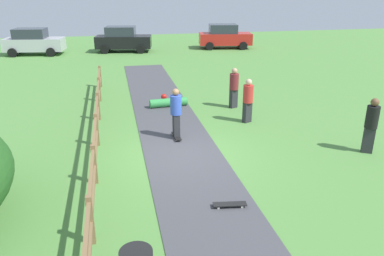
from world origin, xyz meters
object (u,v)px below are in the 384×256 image
at_px(skater_fallen, 168,102).
at_px(parked_car_silver, 33,42).
at_px(skateboard_loose, 230,204).
at_px(bystander_black, 371,123).
at_px(parked_car_black, 123,39).
at_px(skater_riding, 176,111).
at_px(bystander_red, 248,99).
at_px(bystander_maroon, 234,86).
at_px(parked_car_red, 225,36).

xyz_separation_m(skater_fallen, parked_car_silver, (-7.81, 14.70, 0.76)).
height_order(skateboard_loose, bystander_black, bystander_black).
xyz_separation_m(bystander_black, parked_car_black, (-6.69, 20.73, -0.02)).
distance_m(skater_riding, parked_car_silver, 19.86).
relative_size(skater_fallen, skateboard_loose, 1.99).
height_order(skater_fallen, bystander_black, bystander_black).
xyz_separation_m(skater_fallen, bystander_red, (2.66, -2.58, 0.73)).
bearing_deg(bystander_black, skateboard_loose, -157.38).
xyz_separation_m(bystander_maroon, bystander_red, (-0.05, -1.85, -0.02)).
relative_size(bystander_maroon, parked_car_silver, 0.39).
bearing_deg(parked_car_silver, bystander_maroon, -55.69).
height_order(bystander_maroon, bystander_red, bystander_maroon).
xyz_separation_m(skateboard_loose, parked_car_black, (-1.53, 22.88, 0.87)).
height_order(skater_riding, bystander_red, skater_riding).
bearing_deg(skater_fallen, skateboard_loose, -88.29).
relative_size(bystander_red, parked_car_black, 0.38).
bearing_deg(parked_car_black, skater_fallen, -84.99).
relative_size(skater_fallen, bystander_maroon, 0.95).
distance_m(skater_riding, bystander_black, 6.14).
bearing_deg(parked_car_red, bystander_black, -94.08).
bearing_deg(bystander_maroon, skateboard_loose, -108.31).
relative_size(bystander_maroon, bystander_red, 1.02).
bearing_deg(bystander_maroon, skater_fallen, 165.00).
distance_m(skater_riding, bystander_red, 3.12).
height_order(parked_car_silver, parked_car_black, same).
bearing_deg(skater_riding, parked_car_black, 93.19).
relative_size(skater_riding, parked_car_black, 0.39).
height_order(skater_riding, bystander_black, bystander_black).
relative_size(skater_riding, bystander_black, 0.99).
relative_size(bystander_black, bystander_red, 1.05).
bearing_deg(parked_car_silver, bystander_black, -57.47).
xyz_separation_m(skater_fallen, parked_car_red, (6.88, 14.70, 0.76)).
relative_size(skateboard_loose, bystander_red, 0.49).
bearing_deg(bystander_red, skateboard_loose, -113.37).
bearing_deg(parked_car_silver, skater_fallen, -62.00).
height_order(skater_riding, parked_car_red, parked_car_red).
bearing_deg(bystander_maroon, parked_car_black, 104.53).
relative_size(parked_car_silver, parked_car_black, 0.99).
relative_size(bystander_maroon, parked_car_red, 0.39).
xyz_separation_m(skateboard_loose, parked_car_silver, (-8.06, 22.87, 0.87)).
bearing_deg(bystander_black, bystander_maroon, 116.94).
bearing_deg(skater_fallen, skater_riding, -94.13).
bearing_deg(skater_riding, skater_fallen, 85.87).
xyz_separation_m(skater_riding, bystander_black, (5.67, -2.36, -0.01)).
distance_m(bystander_black, parked_car_silver, 24.58).
bearing_deg(skater_riding, bystander_red, 20.42).
height_order(parked_car_silver, parked_car_red, same).
height_order(bystander_maroon, parked_car_silver, parked_car_silver).
bearing_deg(skater_riding, parked_car_silver, 112.35).
xyz_separation_m(skateboard_loose, parked_car_red, (6.64, 22.88, 0.87)).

